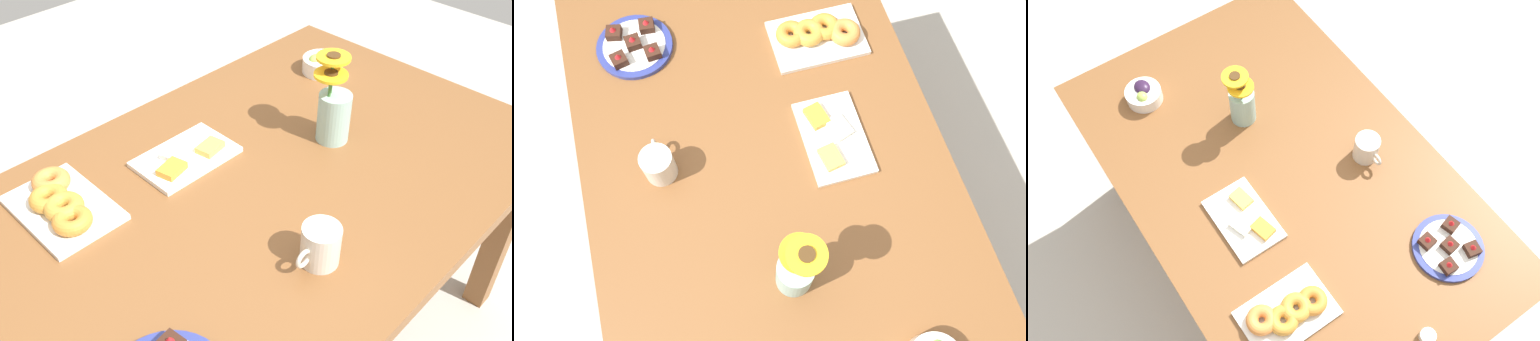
{
  "view_description": "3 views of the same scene",
  "coord_description": "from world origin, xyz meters",
  "views": [
    {
      "loc": [
        0.79,
        0.77,
        1.68
      ],
      "look_at": [
        0.0,
        0.0,
        0.78
      ],
      "focal_mm": 40.0,
      "sensor_mm": 36.0,
      "label": 1
    },
    {
      "loc": [
        -0.48,
        0.13,
        2.0
      ],
      "look_at": [
        0.0,
        0.0,
        0.78
      ],
      "focal_mm": 35.0,
      "sensor_mm": 36.0,
      "label": 2
    },
    {
      "loc": [
        0.77,
        -0.52,
        2.45
      ],
      "look_at": [
        0.0,
        0.0,
        0.78
      ],
      "focal_mm": 40.0,
      "sensor_mm": 36.0,
      "label": 3
    }
  ],
  "objects": [
    {
      "name": "ground_plane",
      "position": [
        0.0,
        0.0,
        0.0
      ],
      "size": [
        6.0,
        6.0,
        0.0
      ],
      "primitive_type": "plane",
      "color": "#B7B2A8"
    },
    {
      "name": "coffee_mug",
      "position": [
        0.09,
        0.28,
        0.79
      ],
      "size": [
        0.12,
        0.09,
        0.1
      ],
      "color": "beige",
      "rests_on": "dining_table"
    },
    {
      "name": "croissant_platter",
      "position": [
        0.4,
        -0.26,
        0.76
      ],
      "size": [
        0.19,
        0.28,
        0.05
      ],
      "color": "white",
      "rests_on": "dining_table"
    },
    {
      "name": "cheese_platter",
      "position": [
        0.06,
        -0.2,
        0.75
      ],
      "size": [
        0.26,
        0.17,
        0.03
      ],
      "color": "white",
      "rests_on": "dining_table"
    },
    {
      "name": "dining_table",
      "position": [
        0.0,
        0.0,
        0.65
      ],
      "size": [
        1.6,
        1.0,
        0.74
      ],
      "color": "brown",
      "rests_on": "ground_plane"
    },
    {
      "name": "flower_vase",
      "position": [
        -0.28,
        0.02,
        0.83
      ],
      "size": [
        0.11,
        0.11,
        0.25
      ],
      "color": "#99C1B7",
      "rests_on": "dining_table"
    },
    {
      "name": "dessert_plate",
      "position": [
        0.51,
        0.28,
        0.75
      ],
      "size": [
        0.23,
        0.23,
        0.05
      ],
      "color": "navy",
      "rests_on": "dining_table"
    }
  ]
}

